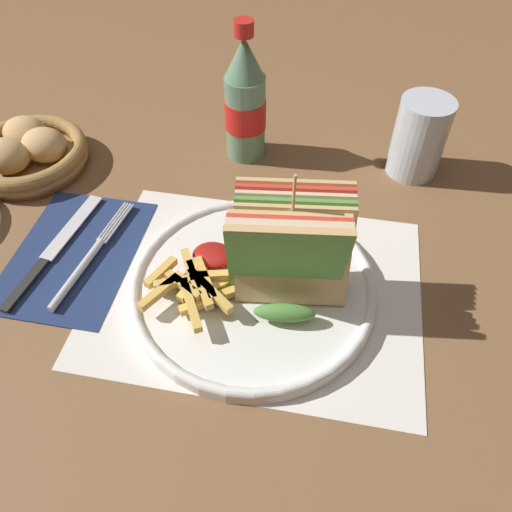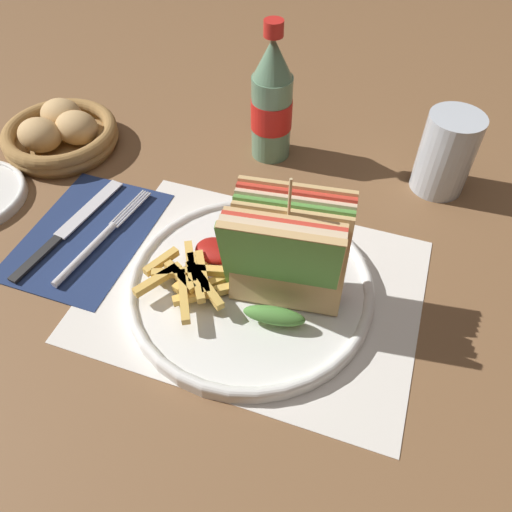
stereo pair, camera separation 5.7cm
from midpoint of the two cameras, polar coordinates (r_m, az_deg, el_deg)
name	(u,v)px [view 1 (the left image)]	position (r m, az deg, el deg)	size (l,w,h in m)	color
ground_plane	(243,302)	(0.57, -4.35, -5.48)	(4.00, 4.00, 0.00)	brown
placemat	(257,289)	(0.58, -2.67, -3.90)	(0.38, 0.29, 0.00)	silver
plate_main	(253,286)	(0.58, -3.18, -3.59)	(0.28, 0.28, 0.02)	white
club_sandwich	(290,251)	(0.52, 0.79, 0.36)	(0.13, 0.11, 0.16)	tan
fries_pile	(194,286)	(0.56, -10.00, -3.54)	(0.11, 0.11, 0.02)	gold
ketchup_blob	(213,255)	(0.59, -7.73, -0.08)	(0.05, 0.04, 0.02)	maroon
napkin	(75,253)	(0.67, -22.31, 0.16)	(0.15, 0.21, 0.00)	navy
fork	(85,263)	(0.64, -21.36, -0.91)	(0.04, 0.19, 0.01)	silver
knife	(53,250)	(0.68, -24.41, 0.52)	(0.04, 0.20, 0.00)	black
coke_bottle_near	(245,102)	(0.73, -3.57, 17.03)	(0.06, 0.06, 0.20)	slate
glass_near	(418,142)	(0.74, 15.91, 12.30)	(0.07, 0.07, 0.11)	silver
bread_basket	(27,153)	(0.82, -26.54, 10.42)	(0.17, 0.17, 0.06)	olive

